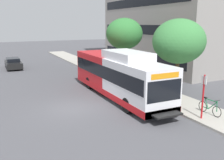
% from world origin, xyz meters
% --- Properties ---
extents(ground_plane, '(120.00, 120.00, 0.00)m').
position_xyz_m(ground_plane, '(0.00, 8.00, 0.00)').
color(ground_plane, '#4C4C51').
extents(sidewalk_curb, '(3.00, 56.00, 0.14)m').
position_xyz_m(sidewalk_curb, '(7.00, 6.00, 0.07)').
color(sidewalk_curb, '#A8A399').
rests_on(sidewalk_curb, ground).
extents(transit_bus, '(2.58, 12.25, 3.65)m').
position_xyz_m(transit_bus, '(3.91, 1.20, 1.70)').
color(transit_bus, white).
rests_on(transit_bus, ground).
extents(bus_stop_sign_pole, '(0.10, 0.36, 2.60)m').
position_xyz_m(bus_stop_sign_pole, '(6.03, -5.33, 1.65)').
color(bus_stop_sign_pole, red).
rests_on(bus_stop_sign_pole, sidewalk_curb).
extents(bicycle_parked, '(0.52, 1.76, 1.02)m').
position_xyz_m(bicycle_parked, '(6.98, -5.02, 0.56)').
color(bicycle_parked, black).
rests_on(bicycle_parked, sidewalk_curb).
extents(street_tree_near_stop, '(3.92, 3.92, 5.79)m').
position_xyz_m(street_tree_near_stop, '(8.00, -0.72, 4.25)').
color(street_tree_near_stop, '#4C3823').
rests_on(street_tree_near_stop, sidewalk_curb).
extents(street_tree_mid_block, '(3.68, 3.68, 5.97)m').
position_xyz_m(street_tree_mid_block, '(7.63, 7.05, 4.53)').
color(street_tree_mid_block, '#4C3823').
rests_on(street_tree_mid_block, sidewalk_curb).
extents(parked_car_far_lane, '(1.80, 4.50, 1.33)m').
position_xyz_m(parked_car_far_lane, '(-2.22, 18.01, 0.66)').
color(parked_car_far_lane, black).
rests_on(parked_car_far_lane, ground).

